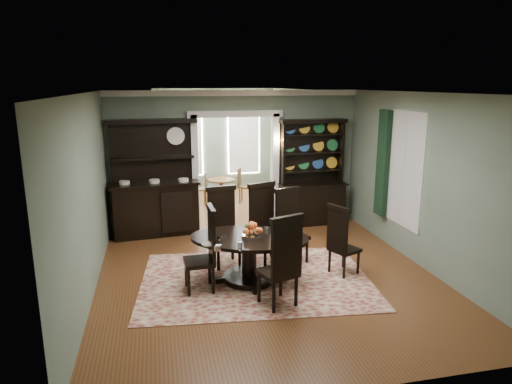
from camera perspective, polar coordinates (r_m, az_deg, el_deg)
room at (r=7.27m, az=1.46°, el=0.99°), size 5.51×6.01×3.01m
parlor at (r=12.60m, az=-4.60°, el=5.99°), size 3.51×3.50×3.01m
doorway_trim at (r=10.11m, az=-2.60°, el=4.75°), size 2.08×0.25×2.57m
right_window at (r=9.07m, az=16.82°, el=3.07°), size 0.15×1.47×2.12m
wall_sconce at (r=10.13m, az=2.87°, el=6.32°), size 0.27×0.21×0.21m
rug at (r=7.61m, az=-0.02°, el=-10.92°), size 3.95×3.00×0.01m
dining_table at (r=7.40m, az=-0.87°, el=-7.29°), size 2.26×2.26×0.75m
centerpiece at (r=7.24m, az=-0.60°, el=-5.23°), size 1.52×0.98×0.25m
chair_far_left at (r=8.07m, az=-4.12°, el=-3.97°), size 0.59×0.56×1.40m
chair_far_mid at (r=8.14m, az=1.08°, el=-3.62°), size 0.67×0.66×1.44m
chair_far_right at (r=8.23m, az=4.21°, el=-3.86°), size 0.61×0.59×1.33m
chair_end_left at (r=7.06m, az=-6.27°, el=-6.86°), size 0.48×0.52×1.34m
chair_end_right at (r=7.71m, az=10.53°, el=-5.77°), size 0.57×0.58×1.21m
chair_near at (r=6.47m, az=3.34°, el=-8.45°), size 0.65×0.63×1.40m
sideboard at (r=9.83m, az=-12.51°, el=-0.38°), size 1.90×0.83×2.43m
welsh_dresser at (r=10.44m, az=7.01°, el=0.70°), size 1.54×0.62×2.37m
parlor_table at (r=12.09m, az=-4.36°, el=0.51°), size 0.73×0.73×0.68m
parlor_chair_left at (r=12.15m, az=-6.70°, el=0.60°), size 0.39×0.38×0.86m
parlor_chair_right at (r=12.23m, az=-1.60°, el=0.95°), size 0.44×0.43×0.93m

